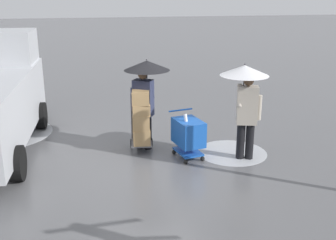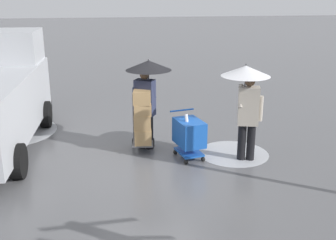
# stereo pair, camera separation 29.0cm
# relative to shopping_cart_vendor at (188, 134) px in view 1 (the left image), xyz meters

# --- Properties ---
(ground_plane) EXTENTS (90.00, 90.00, 0.00)m
(ground_plane) POSITION_rel_shopping_cart_vendor_xyz_m (0.93, 0.02, -0.57)
(ground_plane) COLOR #5B5B5E
(slush_patch_near_cluster) EXTENTS (2.60, 2.60, 0.01)m
(slush_patch_near_cluster) POSITION_rel_shopping_cart_vendor_xyz_m (4.46, -2.43, -0.57)
(slush_patch_near_cluster) COLOR #ADAFB5
(slush_patch_near_cluster) RESTS_ON ground
(slush_patch_under_van) EXTENTS (1.62, 1.62, 0.01)m
(slush_patch_under_van) POSITION_rel_shopping_cart_vendor_xyz_m (-1.07, -0.09, -0.57)
(slush_patch_under_van) COLOR #ADAFB5
(slush_patch_under_van) RESTS_ON ground
(shopping_cart_vendor) EXTENTS (0.72, 0.92, 1.04)m
(shopping_cart_vendor) POSITION_rel_shopping_cart_vendor_xyz_m (0.00, 0.00, 0.00)
(shopping_cart_vendor) COLOR #1951B2
(shopping_cart_vendor) RESTS_ON ground
(hand_dolly_boxes) EXTENTS (0.58, 0.75, 1.47)m
(hand_dolly_boxes) POSITION_rel_shopping_cart_vendor_xyz_m (0.99, -0.55, 0.24)
(hand_dolly_boxes) COLOR #515156
(hand_dolly_boxes) RESTS_ON ground
(pedestrian_pink_side) EXTENTS (1.04, 1.04, 2.15)m
(pedestrian_pink_side) POSITION_rel_shopping_cart_vendor_xyz_m (0.85, -0.71, 1.02)
(pedestrian_pink_side) COLOR black
(pedestrian_pink_side) RESTS_ON ground
(pedestrian_black_side) EXTENTS (1.04, 1.04, 2.15)m
(pedestrian_black_side) POSITION_rel_shopping_cart_vendor_xyz_m (-1.18, 0.26, 1.02)
(pedestrian_black_side) COLOR black
(pedestrian_black_side) RESTS_ON ground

